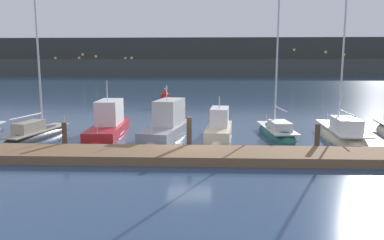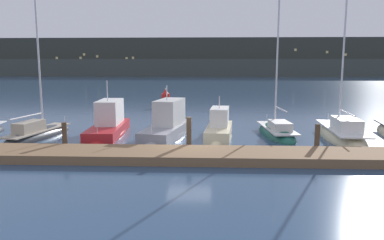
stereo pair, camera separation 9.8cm
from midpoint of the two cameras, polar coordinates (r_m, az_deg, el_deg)
name	(u,v)px [view 2 (the right image)]	position (r m, az deg, el deg)	size (l,w,h in m)	color
ground_plane	(189,151)	(21.01, -0.31, -4.75)	(400.00, 400.00, 0.00)	navy
dock	(187,155)	(19.21, -0.58, -5.37)	(37.73, 2.80, 0.45)	brown
mooring_pile_1	(65,136)	(22.16, -18.71, -2.39)	(0.28, 0.28, 1.60)	#4C3D2D
mooring_pile_2	(189,135)	(20.65, -0.33, -2.23)	(0.28, 0.28, 1.94)	#4C3D2D
mooring_pile_3	(317,139)	(21.50, 18.64, -2.71)	(0.28, 0.28, 1.61)	#4C3D2D
sailboat_berth_2	(38,136)	(26.52, -22.37, -2.25)	(2.84, 7.09, 10.89)	#2D3338
motorboat_berth_3	(109,128)	(26.36, -12.49, -1.18)	(2.47, 7.18, 4.22)	red
motorboat_berth_4	(167,130)	(25.12, -3.69, -1.55)	(3.39, 7.39, 4.09)	gray
motorboat_berth_5	(219,132)	(24.95, 4.25, -1.80)	(2.20, 5.76, 3.25)	beige
sailboat_berth_6	(277,133)	(26.22, 12.90, -2.00)	(2.44, 6.69, 10.24)	#195647
sailboat_berth_7	(341,136)	(26.28, 21.91, -2.31)	(2.84, 8.14, 11.57)	beige
channel_buoy	(166,99)	(41.97, -3.97, 3.15)	(1.42, 1.42, 2.05)	red
hillside_backdrop	(205,59)	(136.09, 1.97, 9.33)	(240.00, 23.00, 13.10)	#333833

